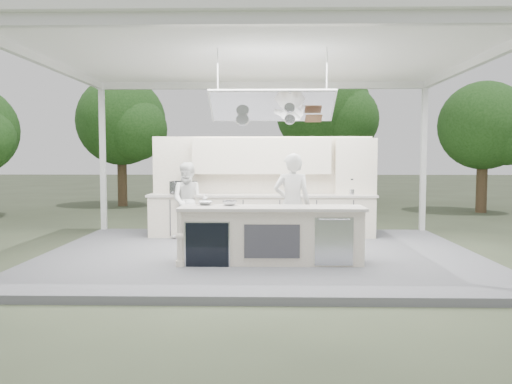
{
  "coord_description": "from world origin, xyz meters",
  "views": [
    {
      "loc": [
        0.11,
        -9.24,
        1.9
      ],
      "look_at": [
        -0.09,
        0.4,
        1.22
      ],
      "focal_mm": 35.0,
      "sensor_mm": 36.0,
      "label": 1
    }
  ],
  "objects_px": {
    "demo_island": "(270,235)",
    "head_chef": "(292,204)",
    "sous_chef": "(189,201)",
    "back_counter": "(262,215)"
  },
  "relations": [
    {
      "from": "demo_island",
      "to": "sous_chef",
      "type": "bearing_deg",
      "value": 125.81
    },
    {
      "from": "back_counter",
      "to": "head_chef",
      "type": "height_order",
      "value": "head_chef"
    },
    {
      "from": "demo_island",
      "to": "sous_chef",
      "type": "height_order",
      "value": "sous_chef"
    },
    {
      "from": "demo_island",
      "to": "back_counter",
      "type": "xyz_separation_m",
      "value": [
        -0.18,
        2.81,
        0.0
      ]
    },
    {
      "from": "head_chef",
      "to": "sous_chef",
      "type": "height_order",
      "value": "head_chef"
    },
    {
      "from": "sous_chef",
      "to": "demo_island",
      "type": "bearing_deg",
      "value": -56.34
    },
    {
      "from": "demo_island",
      "to": "head_chef",
      "type": "xyz_separation_m",
      "value": [
        0.4,
        0.73,
        0.45
      ]
    },
    {
      "from": "demo_island",
      "to": "head_chef",
      "type": "relative_size",
      "value": 1.68
    },
    {
      "from": "demo_island",
      "to": "sous_chef",
      "type": "distance_m",
      "value": 3.0
    },
    {
      "from": "head_chef",
      "to": "sous_chef",
      "type": "distance_m",
      "value": 2.73
    }
  ]
}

